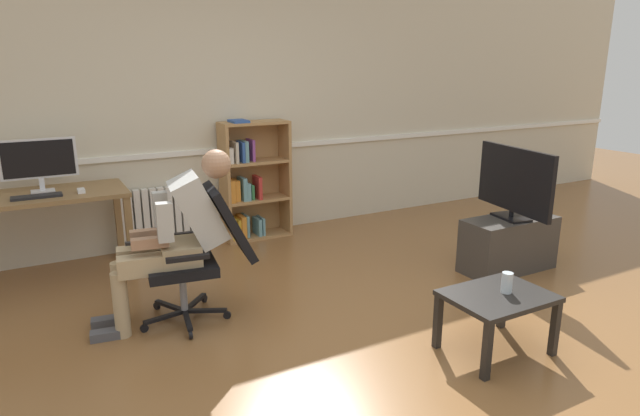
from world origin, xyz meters
The scene contains 14 objects.
ground_plane centered at (0.00, 0.00, 0.00)m, with size 18.00×18.00×0.00m, color brown.
back_wall centered at (0.00, 2.65, 1.35)m, with size 12.00×0.13×2.70m.
computer_desk centered at (-1.75, 2.15, 0.66)m, with size 1.35×0.67×0.76m.
imac_monitor centered at (-1.70, 2.23, 1.01)m, with size 0.58×0.14×0.44m.
keyboard centered at (-1.76, 2.01, 0.77)m, with size 0.37×0.12×0.02m, color black.
computer_mouse centered at (-1.43, 2.03, 0.77)m, with size 0.06×0.10×0.03m, color white.
bookshelf centered at (0.20, 2.44, 0.57)m, with size 0.70×0.29×1.24m.
radiator centered at (-0.73, 2.54, 0.31)m, with size 0.74×0.08×0.61m.
office_chair centered at (-0.77, 0.87, 0.52)m, with size 0.85×0.62×0.96m.
person_seated centered at (-0.96, 0.90, 0.65)m, with size 1.02×0.45×1.22m.
tv_stand centered at (1.84, 0.48, 0.24)m, with size 0.86×0.37×0.47m.
tv_screen centered at (1.84, 0.48, 0.80)m, with size 0.25×0.90×0.62m.
coffee_table centered at (0.69, -0.49, 0.34)m, with size 0.64×0.48×0.39m.
drinking_glass centered at (0.74, -0.49, 0.46)m, with size 0.07×0.07×0.13m, color silver.
Camera 1 is at (-1.78, -2.67, 1.79)m, focal length 30.34 mm.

